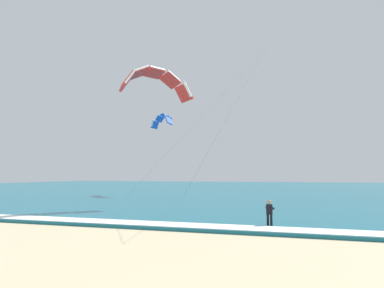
# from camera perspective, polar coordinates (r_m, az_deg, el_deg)

# --- Properties ---
(sea) EXTENTS (200.00, 120.00, 0.20)m
(sea) POSITION_cam_1_polar(r_m,az_deg,el_deg) (77.44, 17.67, -7.49)
(sea) COLOR #146075
(sea) RESTS_ON ground
(surf_foam) EXTENTS (200.00, 1.79, 0.04)m
(surf_foam) POSITION_cam_1_polar(r_m,az_deg,el_deg) (18.66, 21.57, -14.19)
(surf_foam) COLOR white
(surf_foam) RESTS_ON sea
(surfboard) EXTENTS (0.62, 1.45, 0.09)m
(surfboard) POSITION_cam_1_polar(r_m,az_deg,el_deg) (19.99, 13.62, -14.37)
(surfboard) COLOR yellow
(surfboard) RESTS_ON ground
(kitesurfer) EXTENTS (0.56, 0.56, 1.69)m
(kitesurfer) POSITION_cam_1_polar(r_m,az_deg,el_deg) (19.88, 13.57, -11.76)
(kitesurfer) COLOR black
(kitesurfer) RESTS_ON ground
(kite_primary) EXTENTS (12.48, 9.64, 11.74)m
(kite_primary) POSITION_cam_1_polar(r_m,az_deg,el_deg) (30.12, -6.36, 11.20)
(kite_primary) COLOR red
(kite_distant) EXTENTS (4.84, 4.56, 2.16)m
(kite_distant) POSITION_cam_1_polar(r_m,az_deg,el_deg) (49.18, -5.22, 4.45)
(kite_distant) COLOR blue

